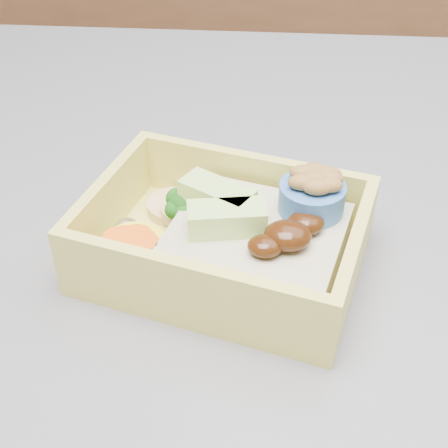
{
  "coord_description": "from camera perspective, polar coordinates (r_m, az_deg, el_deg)",
  "views": [
    {
      "loc": [
        0.11,
        -0.35,
        1.18
      ],
      "look_at": [
        0.09,
        -0.06,
        0.95
      ],
      "focal_mm": 50.0,
      "sensor_mm": 36.0,
      "label": 1
    }
  ],
  "objects": [
    {
      "name": "bento_box",
      "position": [
        0.38,
        0.86,
        -1.25
      ],
      "size": [
        0.19,
        0.16,
        0.06
      ],
      "rotation": [
        0.0,
        0.0,
        -0.27
      ],
      "color": "#DDD35B",
      "rests_on": "island"
    }
  ]
}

